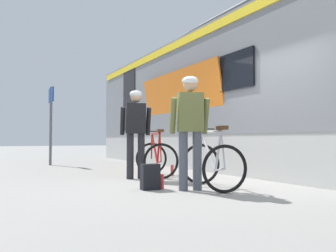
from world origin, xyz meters
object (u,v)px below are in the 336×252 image
at_px(cyclist_far_in_dark, 136,126).
at_px(backpack_on_platform, 150,177).
at_px(train_car, 293,88).
at_px(bicycle_far_red, 156,158).
at_px(water_bottle_near_the_bikes, 172,170).
at_px(water_bottle_by_the_backpack, 162,182).
at_px(bicycle_near_silver, 212,163).
at_px(cyclist_near_in_olive, 190,122).
at_px(platform_sign_post, 51,112).

height_order(cyclist_far_in_dark, backpack_on_platform, cyclist_far_in_dark).
bearing_deg(backpack_on_platform, train_car, 15.65).
relative_size(bicycle_far_red, water_bottle_near_the_bikes, 5.22).
bearing_deg(backpack_on_platform, water_bottle_by_the_backpack, 0.81).
bearing_deg(train_car, bicycle_near_silver, -161.06).
distance_m(cyclist_near_in_olive, water_bottle_by_the_backpack, 1.05).
bearing_deg(cyclist_near_in_olive, bicycle_near_silver, 1.06).
distance_m(cyclist_near_in_olive, backpack_on_platform, 1.06).
bearing_deg(train_car, bicycle_far_red, 162.42).
xyz_separation_m(bicycle_far_red, water_bottle_by_the_backpack, (-0.71, -1.65, -0.29)).
bearing_deg(cyclist_far_in_dark, backpack_on_platform, -104.33).
relative_size(bicycle_far_red, water_bottle_by_the_backpack, 5.24).
bearing_deg(bicycle_far_red, water_bottle_by_the_backpack, -113.45).
height_order(train_car, cyclist_far_in_dark, train_car).
bearing_deg(water_bottle_by_the_backpack, train_car, 10.46).
relative_size(train_car, water_bottle_near_the_bikes, 77.04).
height_order(backpack_on_platform, water_bottle_near_the_bikes, backpack_on_platform).
relative_size(cyclist_near_in_olive, water_bottle_by_the_backpack, 7.60).
relative_size(bicycle_far_red, backpack_on_platform, 3.04).
distance_m(bicycle_near_silver, backpack_on_platform, 1.01).
height_order(water_bottle_by_the_backpack, platform_sign_post, platform_sign_post).
bearing_deg(bicycle_far_red, bicycle_near_silver, -89.63).
relative_size(cyclist_near_in_olive, bicycle_far_red, 1.45).
xyz_separation_m(cyclist_near_in_olive, bicycle_far_red, (0.40, 2.00, -0.65)).
distance_m(bicycle_near_silver, water_bottle_by_the_backpack, 0.85).
bearing_deg(platform_sign_post, water_bottle_by_the_backpack, -83.86).
bearing_deg(cyclist_near_in_olive, bicycle_far_red, 78.73).
distance_m(train_car, water_bottle_by_the_backpack, 4.22).
xyz_separation_m(cyclist_near_in_olive, cyclist_far_in_dark, (-0.13, 1.84, 0.00)).
xyz_separation_m(bicycle_far_red, platform_sign_post, (-1.38, 4.51, 1.22)).
distance_m(backpack_on_platform, water_bottle_near_the_bikes, 2.13).
distance_m(train_car, bicycle_near_silver, 3.54).
distance_m(water_bottle_near_the_bikes, water_bottle_by_the_backpack, 2.03).
distance_m(backpack_on_platform, platform_sign_post, 6.32).
bearing_deg(train_car, cyclist_far_in_dark, 167.36).
height_order(train_car, water_bottle_near_the_bikes, train_car).
bearing_deg(backpack_on_platform, water_bottle_near_the_bikes, 57.73).
distance_m(cyclist_near_in_olive, cyclist_far_in_dark, 1.84).
relative_size(train_car, backpack_on_platform, 44.85).
xyz_separation_m(train_car, backpack_on_platform, (-3.92, -0.67, -1.77)).
bearing_deg(backpack_on_platform, bicycle_near_silver, -15.46).
xyz_separation_m(backpack_on_platform, water_bottle_by_the_backpack, (0.19, -0.02, -0.08)).
bearing_deg(platform_sign_post, water_bottle_near_the_bikes, -68.23).
height_order(cyclist_near_in_olive, cyclist_far_in_dark, same).
bearing_deg(cyclist_far_in_dark, water_bottle_near_the_bikes, 12.13).
height_order(cyclist_near_in_olive, bicycle_near_silver, cyclist_near_in_olive).
distance_m(bicycle_far_red, water_bottle_near_the_bikes, 0.50).
bearing_deg(water_bottle_near_the_bikes, bicycle_far_red, -174.18).
xyz_separation_m(bicycle_near_silver, platform_sign_post, (-1.39, 6.50, 1.22)).
xyz_separation_m(backpack_on_platform, platform_sign_post, (-0.47, 6.14, 1.42)).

